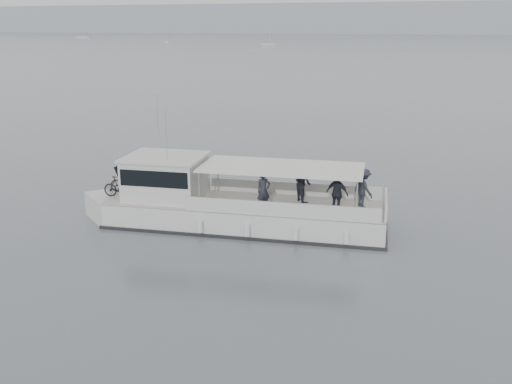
% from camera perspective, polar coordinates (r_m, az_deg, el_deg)
% --- Properties ---
extents(ground, '(1400.00, 1400.00, 0.00)m').
position_cam_1_polar(ground, '(28.65, -7.92, -0.79)').
color(ground, '#50585F').
rests_on(ground, ground).
extents(headland, '(1400.00, 90.00, 28.00)m').
position_cam_1_polar(headland, '(584.60, 18.09, 16.17)').
color(headland, '#939EA8').
rests_on(headland, ground).
extents(tour_boat, '(13.64, 4.58, 5.67)m').
position_cam_1_polar(tour_boat, '(24.70, -3.78, -1.22)').
color(tour_boat, silver).
rests_on(tour_boat, ground).
extents(moored_fleet, '(442.25, 356.18, 11.03)m').
position_cam_1_polar(moored_fleet, '(226.60, 8.95, 14.16)').
color(moored_fleet, silver).
rests_on(moored_fleet, ground).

